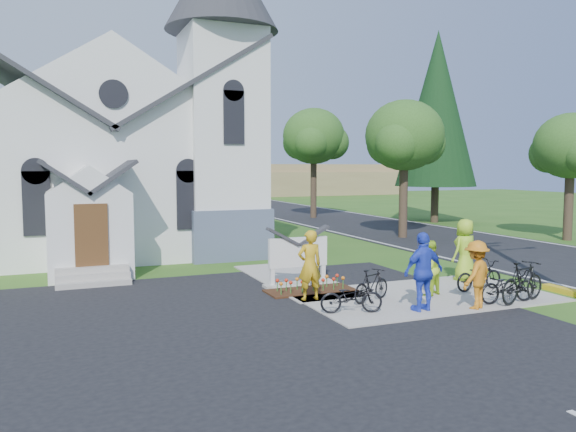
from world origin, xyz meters
name	(u,v)px	position (x,y,z in m)	size (l,w,h in m)	color
ground	(388,306)	(0.00, 0.00, 0.00)	(120.00, 120.00, 0.00)	#31601B
parking_lot	(119,367)	(-7.00, -2.00, 0.01)	(20.00, 16.00, 0.02)	black
road	(395,230)	(10.00, 15.00, 0.01)	(8.00, 90.00, 0.02)	black
sidewalk	(424,296)	(1.50, 0.50, 0.03)	(7.00, 4.00, 0.05)	#9A968B
church	(118,129)	(-5.48, 12.48, 5.25)	(12.35, 12.00, 13.00)	white
church_sign	(298,253)	(-1.20, 3.20, 1.03)	(2.20, 0.40, 1.70)	#9A968B
flower_bed	(310,291)	(-1.20, 2.30, 0.04)	(2.60, 1.10, 0.07)	#321D0D
tree_road_near	(404,136)	(8.50, 12.00, 5.21)	(4.00, 4.00, 7.05)	#36251D
tree_road_mid	(314,137)	(9.00, 24.00, 5.78)	(4.40, 4.40, 7.80)	#36251D
tree_road_far	(571,147)	(15.50, 8.00, 4.63)	(3.60, 3.60, 6.30)	#36251D
conifer	(437,109)	(15.00, 18.00, 7.39)	(5.20, 5.20, 12.40)	#36251D
distant_hills	(158,179)	(3.36, 56.33, 2.17)	(61.00, 10.00, 5.60)	olive
cyclist_0	(310,265)	(-1.70, 1.25, 1.00)	(0.69, 0.46, 1.90)	gold
bike_0	(351,297)	(-1.33, -0.40, 0.46)	(0.54, 1.54, 0.81)	black
cyclist_1	(429,268)	(1.63, 0.49, 0.82)	(0.75, 0.58, 1.54)	#B6E42A
bike_1	(371,285)	(-0.26, 0.43, 0.49)	(0.42, 1.48, 0.89)	black
cyclist_2	(424,272)	(0.44, -0.89, 1.04)	(1.16, 0.48, 1.98)	blue
bike_2	(507,286)	(2.99, -1.06, 0.50)	(0.59, 1.70, 0.89)	black
cyclist_3	(476,275)	(1.82, -1.20, 0.92)	(1.12, 0.64, 1.74)	orange
bike_3	(523,282)	(3.37, -1.20, 0.61)	(0.53, 1.87, 1.12)	black
cyclist_4	(465,250)	(3.95, 1.78, 1.03)	(0.96, 0.62, 1.96)	#A1D327
bike_4	(479,275)	(3.35, 0.44, 0.49)	(0.58, 1.67, 0.88)	black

